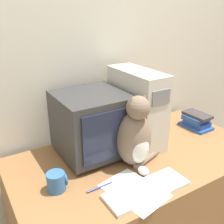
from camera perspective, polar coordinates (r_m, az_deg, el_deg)
wall_back at (r=1.74m, az=-2.71°, el=11.97°), size 7.00×0.05×2.50m
desk at (r=1.79m, az=5.37°, el=-19.55°), size 1.46×0.78×0.75m
crt_monitor at (r=1.49m, az=-4.35°, el=-2.52°), size 0.38×0.39×0.37m
computer_tower at (r=1.61m, az=5.37°, el=0.95°), size 0.17×0.42×0.47m
keyboard at (r=1.30m, az=7.59°, el=-16.37°), size 0.42×0.15×0.02m
cat at (r=1.39m, az=5.02°, el=-5.20°), size 0.29×0.25×0.41m
book_stack at (r=1.96m, az=17.88°, el=-1.82°), size 0.15×0.21×0.10m
pen at (r=1.31m, az=-2.72°, el=-16.07°), size 0.14×0.01×0.01m
paper_sheet at (r=1.30m, az=4.87°, el=-16.68°), size 0.26×0.33×0.00m
mug at (r=1.30m, az=-11.96°, el=-14.60°), size 0.09×0.09×0.09m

